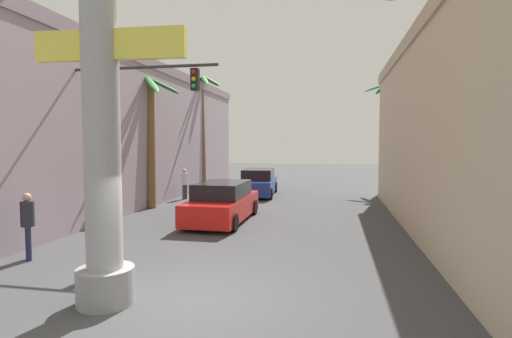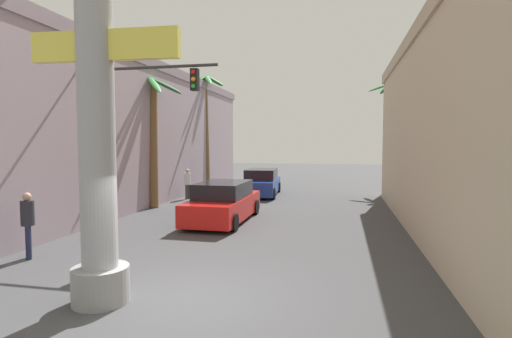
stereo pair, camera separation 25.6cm
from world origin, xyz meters
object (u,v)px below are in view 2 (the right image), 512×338
palm_tree_mid_left (152,125)px  pedestrian_mid_right (418,204)px  car_far (261,183)px  pedestrian_far_left (188,182)px  car_lead (223,203)px  crossing_sign (496,211)px  palm_tree_far_left (206,115)px  pedestrian_curb_left (28,220)px  neon_sign_pole (95,54)px  fire_hydrant (458,261)px  palm_tree_far_right (391,119)px  traffic_light_mast (118,115)px  palm_tree_near_left (17,66)px  street_lamp (444,92)px

palm_tree_mid_left → pedestrian_mid_right: palm_tree_mid_left is taller
car_far → pedestrian_far_left: (-3.69, -2.42, 0.23)m
car_lead → pedestrian_mid_right: 7.20m
crossing_sign → palm_tree_mid_left: palm_tree_mid_left is taller
palm_tree_far_left → pedestrian_curb_left: (0.81, -16.69, -3.92)m
neon_sign_pole → palm_tree_far_left: (-4.43, 18.91, 0.20)m
fire_hydrant → palm_tree_far_right: bearing=88.3°
palm_tree_mid_left → car_far: bearing=51.8°
neon_sign_pole → traffic_light_mast: neon_sign_pole is taller
palm_tree_far_left → pedestrian_mid_right: bearing=-43.6°
car_lead → pedestrian_curb_left: 7.05m
traffic_light_mast → palm_tree_near_left: bearing=-138.2°
palm_tree_far_right → palm_tree_mid_left: palm_tree_far_right is taller
street_lamp → pedestrian_curb_left: street_lamp is taller
car_lead → palm_tree_far_right: (7.74, 12.72, 3.93)m
palm_tree_far_right → crossing_sign: bearing=-91.0°
traffic_light_mast → pedestrian_curb_left: traffic_light_mast is taller
palm_tree_far_right → street_lamp: bearing=-90.9°
palm_tree_mid_left → pedestrian_curb_left: size_ratio=3.52×
pedestrian_curb_left → palm_tree_mid_left: bearing=94.8°
crossing_sign → palm_tree_near_left: size_ratio=0.32×
neon_sign_pole → palm_tree_near_left: 6.23m
street_lamp → car_lead: 8.73m
neon_sign_pole → pedestrian_mid_right: bearing=47.7°
neon_sign_pole → palm_tree_far_left: 19.43m
neon_sign_pole → fire_hydrant: size_ratio=13.68×
palm_tree_mid_left → street_lamp: bearing=-22.0°
street_lamp → traffic_light_mast: street_lamp is taller
palm_tree_far_right → palm_tree_far_left: 12.33m
crossing_sign → palm_tree_far_left: (-11.83, 17.44, 3.15)m
pedestrian_mid_right → pedestrian_far_left: bearing=151.2°
neon_sign_pole → palm_tree_far_right: size_ratio=1.38×
pedestrian_far_left → palm_tree_far_left: bearing=97.3°
car_far → palm_tree_mid_left: palm_tree_mid_left is taller
palm_tree_mid_left → traffic_light_mast: bearing=-74.7°
palm_tree_far_left → palm_tree_near_left: bearing=-92.3°
crossing_sign → car_far: size_ratio=0.57×
crossing_sign → car_lead: 10.12m
palm_tree_mid_left → pedestrian_far_left: (0.57, 2.99, -2.97)m
street_lamp → palm_tree_far_right: 14.87m
pedestrian_far_left → palm_tree_near_left: bearing=-97.0°
palm_tree_near_left → pedestrian_far_left: 11.30m
pedestrian_mid_right → pedestrian_curb_left: size_ratio=0.94×
palm_tree_far_right → palm_tree_mid_left: size_ratio=1.13×
palm_tree_far_right → pedestrian_mid_right: size_ratio=4.22×
pedestrian_mid_right → fire_hydrant: 4.82m
palm_tree_mid_left → fire_hydrant: palm_tree_mid_left is taller
palm_tree_near_left → palm_tree_mid_left: palm_tree_near_left is taller
car_far → palm_tree_near_left: (-4.95, -12.74, 4.66)m
pedestrian_far_left → car_lead: bearing=-56.2°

